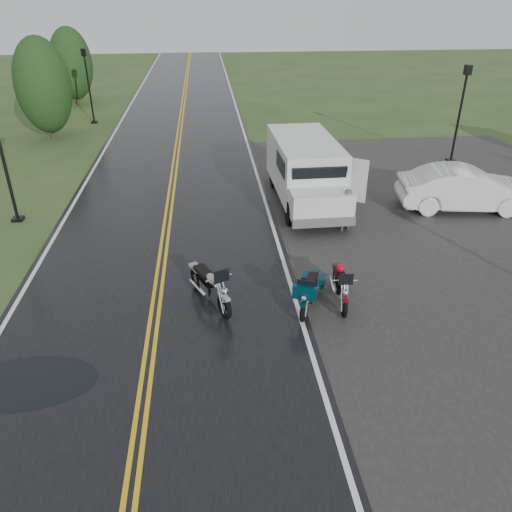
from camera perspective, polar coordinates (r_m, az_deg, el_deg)
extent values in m
plane|color=#2D471E|center=(12.84, -11.76, -8.79)|extent=(120.00, 120.00, 0.00)
cube|color=black|center=(21.64, -9.62, 7.43)|extent=(8.00, 100.00, 0.04)
cube|color=black|center=(19.44, 23.87, 2.80)|extent=(14.00, 24.00, 0.03)
imported|color=#4E4E53|center=(17.69, 10.23, 5.13)|extent=(0.67, 0.59, 1.54)
imported|color=silver|center=(20.77, 22.75, 7.02)|extent=(5.14, 2.40, 1.63)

